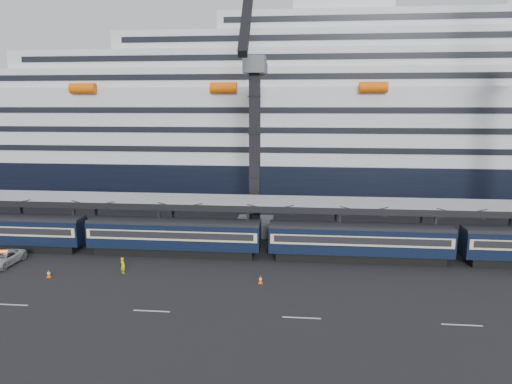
% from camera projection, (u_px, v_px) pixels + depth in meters
% --- Properties ---
extents(ground, '(260.00, 260.00, 0.00)m').
position_uv_depth(ground, '(470.00, 304.00, 37.96)').
color(ground, black).
rests_on(ground, ground).
extents(train, '(133.05, 3.00, 4.05)m').
position_uv_depth(train, '(392.00, 241.00, 47.77)').
color(train, black).
rests_on(train, ground).
extents(canopy, '(130.00, 6.25, 5.53)m').
position_uv_depth(canopy, '(429.00, 206.00, 50.66)').
color(canopy, '#93969A').
rests_on(canopy, ground).
extents(cruise_ship, '(214.09, 28.84, 34.00)m').
position_uv_depth(cruise_ship, '(376.00, 128.00, 80.70)').
color(cruise_ship, black).
rests_on(cruise_ship, ground).
extents(crane_dark_near, '(4.50, 17.75, 35.08)m').
position_uv_depth(crane_dark_near, '(254.00, 141.00, 55.83)').
color(crane_dark_near, '#4F5156').
rests_on(crane_dark_near, ground).
extents(pickup_truck, '(2.41, 5.19, 1.44)m').
position_uv_depth(pickup_truck, '(3.00, 259.00, 46.86)').
color(pickup_truck, '#A9ACB0').
rests_on(pickup_truck, ground).
extents(worker, '(0.71, 0.65, 1.63)m').
position_uv_depth(worker, '(123.00, 266.00, 44.61)').
color(worker, '#CBDD0B').
rests_on(worker, ground).
extents(traffic_cone_b, '(0.39, 0.39, 0.79)m').
position_uv_depth(traffic_cone_b, '(49.00, 273.00, 43.69)').
color(traffic_cone_b, '#FF6108').
rests_on(traffic_cone_b, ground).
extents(traffic_cone_c, '(0.40, 0.40, 0.79)m').
position_uv_depth(traffic_cone_c, '(260.00, 279.00, 42.22)').
color(traffic_cone_c, '#FF6108').
rests_on(traffic_cone_c, ground).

